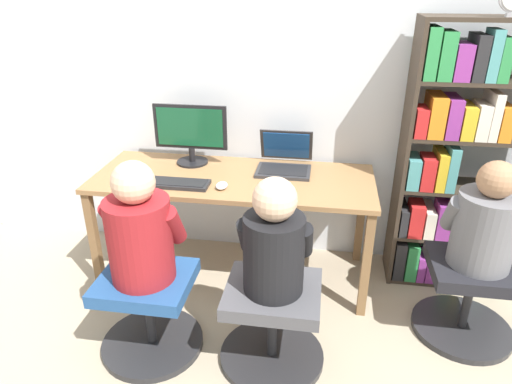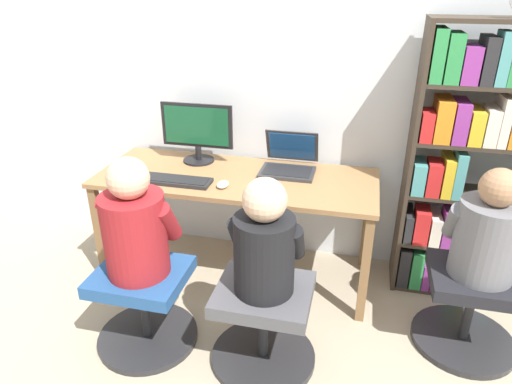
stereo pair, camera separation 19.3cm
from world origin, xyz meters
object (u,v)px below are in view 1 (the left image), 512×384
(office_chair_left, at_px, (149,310))
(person_at_monitor, at_px, (139,230))
(bookshelf, at_px, (453,167))
(office_chair_side, at_px, (469,296))
(person_at_laptop, at_px, (274,243))
(keyboard, at_px, (173,183))
(office_chair_right, at_px, (272,322))
(laptop, at_px, (284,162))
(desktop_monitor, at_px, (191,134))
(person_near_shelf, at_px, (486,223))

(office_chair_left, relative_size, person_at_monitor, 0.87)
(bookshelf, relative_size, office_chair_side, 3.03)
(office_chair_left, bearing_deg, person_at_laptop, 0.95)
(keyboard, bearing_deg, person_at_laptop, -39.52)
(office_chair_left, bearing_deg, bookshelf, 28.72)
(person_at_monitor, bearing_deg, person_at_laptop, 0.59)
(office_chair_left, distance_m, office_chair_right, 0.66)
(laptop, height_order, office_chair_side, laptop)
(keyboard, relative_size, person_at_laptop, 0.74)
(office_chair_right, bearing_deg, person_at_monitor, -179.72)
(laptop, relative_size, bookshelf, 0.21)
(person_at_monitor, bearing_deg, office_chair_left, -90.00)
(desktop_monitor, height_order, person_near_shelf, desktop_monitor)
(person_at_laptop, relative_size, office_chair_side, 1.07)
(laptop, distance_m, office_chair_right, 1.05)
(laptop, bearing_deg, office_chair_side, -25.70)
(bookshelf, distance_m, person_near_shelf, 0.52)
(bookshelf, bearing_deg, office_chair_right, -137.76)
(office_chair_right, bearing_deg, laptop, 92.69)
(desktop_monitor, bearing_deg, office_chair_right, -54.46)
(desktop_monitor, distance_m, person_at_monitor, 0.95)
(office_chair_right, distance_m, office_chair_side, 1.11)
(bookshelf, height_order, office_chair_side, bookshelf)
(office_chair_side, xyz_separation_m, person_near_shelf, (0.00, 0.00, 0.46))
(person_at_laptop, xyz_separation_m, office_chair_side, (1.05, 0.38, -0.47))
(desktop_monitor, bearing_deg, person_at_monitor, -89.84)
(keyboard, relative_size, office_chair_left, 0.79)
(office_chair_left, bearing_deg, person_near_shelf, 12.92)
(office_chair_left, relative_size, bookshelf, 0.33)
(desktop_monitor, distance_m, person_near_shelf, 1.80)
(keyboard, xyz_separation_m, office_chair_right, (0.67, -0.56, -0.49))
(desktop_monitor, xyz_separation_m, office_chair_left, (0.00, -0.93, -0.68))
(desktop_monitor, bearing_deg, person_at_laptop, -54.35)
(person_near_shelf, bearing_deg, office_chair_right, -159.87)
(person_near_shelf, bearing_deg, keyboard, 174.20)
(keyboard, height_order, office_chair_right, keyboard)
(desktop_monitor, bearing_deg, office_chair_side, -17.69)
(laptop, bearing_deg, desktop_monitor, 178.11)
(office_chair_right, bearing_deg, office_chair_side, 19.94)
(desktop_monitor, height_order, office_chair_left, desktop_monitor)
(bookshelf, bearing_deg, laptop, 179.22)
(person_at_laptop, height_order, person_near_shelf, person_at_laptop)
(person_at_monitor, xyz_separation_m, person_near_shelf, (1.70, 0.39, -0.02))
(office_chair_right, relative_size, person_near_shelf, 0.94)
(person_at_monitor, height_order, office_chair_side, person_at_monitor)
(laptop, bearing_deg, office_chair_right, -87.31)
(desktop_monitor, relative_size, office_chair_right, 0.88)
(keyboard, distance_m, office_chair_side, 1.80)
(office_chair_left, relative_size, person_near_shelf, 0.94)
(bookshelf, bearing_deg, person_near_shelf, -82.53)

